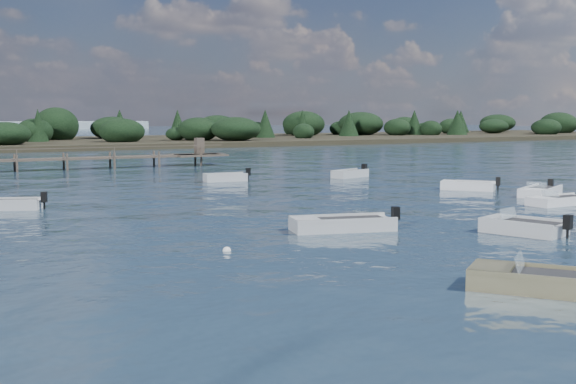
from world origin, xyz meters
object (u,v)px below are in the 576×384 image
dinghy_extra_b (523,229)px  tender_far_grey_b (350,175)px  dinghy_near_olive (557,286)px  dinghy_extra_a (468,188)px  dinghy_mid_grey (342,227)px  tender_far_grey (9,206)px  tender_far_white (225,179)px  dinghy_mid_white_a (560,202)px  dinghy_mid_white_b (540,193)px

dinghy_extra_b → tender_far_grey_b: (8.00, 26.44, 0.00)m
dinghy_near_olive → dinghy_extra_a: dinghy_near_olive is taller
dinghy_mid_grey → tender_far_grey: dinghy_mid_grey is taller
dinghy_near_olive → tender_far_grey_b: size_ratio=1.33×
dinghy_mid_grey → tender_far_grey_b: bearing=56.9°
tender_far_white → dinghy_near_olive: bearing=-97.3°
dinghy_mid_white_a → tender_far_white: (-11.37, 21.71, 0.04)m
tender_far_white → tender_far_grey_b: (10.14, -1.56, 0.01)m
dinghy_mid_grey → dinghy_mid_white_a: size_ratio=1.11×
dinghy_mid_white_b → tender_far_grey_b: 16.77m
dinghy_mid_grey → dinghy_extra_b: bearing=-33.7°
dinghy_extra_b → dinghy_mid_white_a: (9.23, 6.28, -0.04)m
tender_far_grey → tender_far_grey_b: tender_far_grey_b is taller
tender_far_grey_b → dinghy_mid_white_a: bearing=-86.5°
dinghy_extra_a → dinghy_near_olive: bearing=-126.3°
dinghy_mid_white_a → dinghy_mid_white_b: bearing=57.2°
dinghy_extra_a → dinghy_extra_b: dinghy_extra_b is taller
dinghy_mid_grey → dinghy_extra_b: dinghy_extra_b is taller
tender_far_grey_b → tender_far_grey: bearing=-163.3°
tender_far_grey_b → dinghy_extra_b: bearing=-106.8°
dinghy_extra_a → dinghy_mid_white_a: dinghy_extra_a is taller
dinghy_extra_a → dinghy_mid_white_b: 4.97m
dinghy_extra_b → dinghy_mid_white_b: dinghy_extra_b is taller
dinghy_mid_grey → tender_far_white: (4.29, 23.71, 0.01)m
dinghy_near_olive → dinghy_extra_b: 10.45m
dinghy_extra_a → tender_far_white: tender_far_white is taller
dinghy_extra_a → tender_far_grey: dinghy_extra_a is taller
dinghy_near_olive → dinghy_extra_a: bearing=53.7°
dinghy_extra_a → dinghy_mid_grey: bearing=-147.5°
dinghy_mid_white_a → tender_far_grey_b: (-1.23, 20.15, 0.04)m
dinghy_mid_white_a → tender_far_grey_b: 20.19m
dinghy_extra_a → tender_far_grey: (-28.51, 3.72, -0.00)m
dinghy_extra_b → tender_far_white: size_ratio=1.05×
dinghy_extra_a → dinghy_mid_white_b: bearing=-69.1°
dinghy_near_olive → dinghy_mid_white_a: bearing=41.7°
dinghy_extra_a → dinghy_mid_white_a: (-0.67, -8.43, -0.03)m
dinghy_mid_white_a → tender_far_grey_b: size_ratio=1.20×
dinghy_extra_b → dinghy_near_olive: bearing=-130.4°
dinghy_extra_b → tender_far_white: bearing=94.4°
dinghy_extra_a → tender_far_white: (-12.04, 13.29, 0.01)m
dinghy_extra_b → tender_far_grey: (-18.62, 18.43, -0.01)m
dinghy_mid_grey → tender_far_grey: size_ratio=1.36×
dinghy_extra_a → dinghy_mid_white_a: bearing=-94.6°
dinghy_mid_white_b → tender_far_white: tender_far_white is taller
dinghy_mid_white_b → tender_far_white: bearing=127.6°
dinghy_extra_b → tender_far_grey: dinghy_extra_b is taller
dinghy_near_olive → dinghy_extra_b: dinghy_extra_b is taller
tender_far_white → tender_far_grey_b: bearing=-8.7°
dinghy_extra_b → tender_far_white: dinghy_extra_b is taller
dinghy_mid_white_a → dinghy_extra_a: bearing=85.4°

